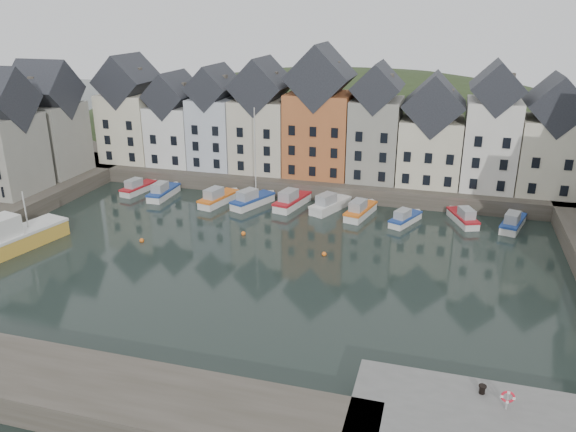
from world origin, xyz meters
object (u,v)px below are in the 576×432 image
at_px(boat_a, 138,188).
at_px(life_ring_post, 508,397).
at_px(large_vessel, 8,239).
at_px(boat_d, 252,200).
at_px(mooring_bollard, 482,389).

xyz_separation_m(boat_a, life_ring_post, (45.35, -36.14, 2.18)).
bearing_deg(life_ring_post, large_vessel, 163.22).
bearing_deg(boat_a, large_vessel, -87.03).
distance_m(boat_a, life_ring_post, 58.04).
relative_size(boat_d, large_vessel, 1.03).
bearing_deg(life_ring_post, boat_d, 128.78).
xyz_separation_m(large_vessel, mooring_bollard, (46.51, -13.27, 0.84)).
bearing_deg(mooring_bollard, life_ring_post, -41.49).
distance_m(boat_a, mooring_bollard, 56.28).
bearing_deg(mooring_bollard, large_vessel, 164.08).
bearing_deg(boat_d, boat_a, -160.86).
bearing_deg(life_ring_post, mooring_bollard, 138.51).
height_order(mooring_bollard, life_ring_post, life_ring_post).
distance_m(large_vessel, mooring_bollard, 48.37).
height_order(large_vessel, mooring_bollard, large_vessel).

